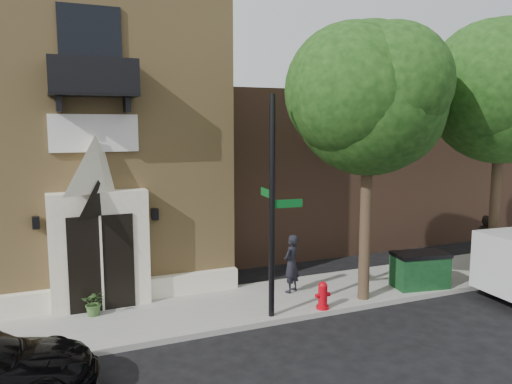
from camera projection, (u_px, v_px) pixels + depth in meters
ground at (161, 346)px, 11.66m from camera, size 120.00×120.00×0.00m
sidewalk at (185, 314)px, 13.41m from camera, size 42.00×3.00×0.15m
church at (20, 139)px, 17.10m from camera, size 12.20×11.01×9.30m
neighbour_building at (364, 165)px, 24.12m from camera, size 18.00×8.00×6.40m
street_tree_left at (372, 97)px, 13.54m from camera, size 4.97×4.38×7.77m
street_tree_mid at (506, 90)px, 15.46m from camera, size 5.21×4.64×8.25m
street_sign at (272, 207)px, 12.72m from camera, size 0.91×0.94×5.73m
fire_hydrant at (323, 295)px, 13.54m from camera, size 0.43×0.35×0.76m
dumpster at (420, 270)px, 15.34m from camera, size 1.79×1.21×1.08m
planter at (94, 303)px, 13.09m from camera, size 0.68×0.62×0.68m
pedestrian_near at (291, 263)px, 14.84m from camera, size 0.76×0.70×1.74m
pedestrian_far at (485, 237)px, 18.67m from camera, size 0.79×0.92×1.62m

